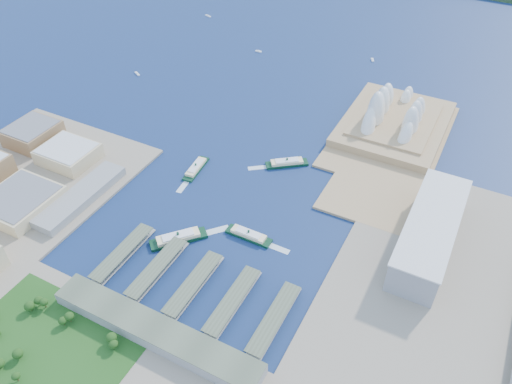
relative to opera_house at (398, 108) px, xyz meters
The scene contains 16 objects.
ground 300.75m from the opera_house, 110.56° to the right, with size 3000.00×3000.00×0.00m, color #0F2446.
east_land 357.85m from the opera_house, 67.75° to the right, with size 240.00×500.00×3.00m, color gray.
peninsula 36.56m from the opera_house, 82.87° to the right, with size 135.00×220.00×3.00m, color tan.
opera_house is the anchor object (origin of this frame).
toaster_building 219.62m from the opera_house, 65.77° to the right, with size 45.00×155.00×35.00m, color gray.
ferry_wharves 367.50m from the opera_house, 104.38° to the right, with size 184.00×90.00×9.30m, color #4E5842, non-canonical shape.
terminal_building 425.27m from the opera_house, 102.24° to the right, with size 200.00×28.00×12.00m, color gray.
park 498.56m from the opera_house, 109.34° to the right, with size 150.00×110.00×16.00m, color #194714, non-canonical shape.
ferry_a 276.64m from the opera_house, 133.02° to the right, with size 12.62×49.58×9.38m, color #0C331D, non-canonical shape.
ferry_b 171.51m from the opera_house, 123.75° to the right, with size 13.31×52.30×9.89m, color #0C331D, non-canonical shape.
ferry_c 340.67m from the opera_house, 114.21° to the right, with size 15.09×59.28×11.21m, color #0C331D, non-canonical shape.
ferry_d 283.83m from the opera_house, 105.84° to the right, with size 12.85×50.49×9.55m, color #0C331D, non-canonical shape.
boat_a 408.26m from the opera_house, behind, with size 3.48×13.92×2.69m, color white, non-canonical shape.
boat_b 300.96m from the opera_house, 155.21° to the left, with size 3.75×10.72×2.90m, color white, non-canonical shape.
boat_d 486.65m from the opera_house, 152.94° to the left, with size 3.33×15.22×2.57m, color white, non-canonical shape.
boat_e 207.20m from the opera_house, 115.48° to the left, with size 3.76×11.80×2.90m, color white, non-canonical shape.
Camera 1 is at (203.99, -311.35, 375.57)m, focal length 35.00 mm.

